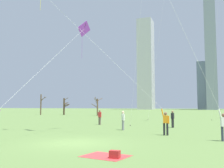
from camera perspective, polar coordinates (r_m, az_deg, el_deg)
name	(u,v)px	position (r m, az deg, el deg)	size (l,w,h in m)	color
ground_plane	(75,143)	(14.62, -8.27, -12.93)	(400.00, 400.00, 0.00)	#5B7A3D
kite_flyer_far_back_green	(185,38)	(16.89, 16.00, 9.86)	(8.47, 0.63, 21.11)	#33384C
kite_flyer_foreground_left_yellow	(150,106)	(18.47, 8.58, -4.89)	(10.37, 1.57, 11.74)	black
kite_flyer_midfield_right_purple	(24,95)	(16.13, -19.00, -2.30)	(1.12, 9.76, 9.38)	#33384C
bystander_far_off_by_trees	(123,119)	(21.97, 2.47, -7.92)	(0.35, 0.44, 1.62)	gray
bystander_strolling_midfield	(173,118)	(25.12, 13.39, -7.42)	(0.29, 0.49, 1.62)	black
bystander_watching_nearby	(100,116)	(28.31, -2.77, -7.26)	(0.46, 0.34, 1.62)	#726656
picnic_spot	(111,155)	(10.53, -0.28, -15.61)	(2.04, 1.73, 0.31)	#CC3838
bare_tree_far_right_edge	(41,104)	(61.61, -15.58, -4.29)	(2.27, 1.12, 4.78)	brown
bare_tree_right_of_center	(64,106)	(60.91, -10.57, -4.85)	(1.63, 1.87, 4.04)	#4C3828
bare_tree_rightmost	(97,106)	(54.81, -3.33, -4.86)	(2.00, 2.82, 3.95)	brown
skyline_wide_slab	(146,64)	(162.98, 7.57, 4.40)	(9.18, 10.77, 56.86)	#B2B2B7
skyline_tall_tower	(211,54)	(154.89, 21.16, 6.36)	(5.98, 9.28, 63.12)	gray
skyline_slender_spire	(203,86)	(165.84, 19.76, -0.38)	(7.25, 11.03, 28.89)	slate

